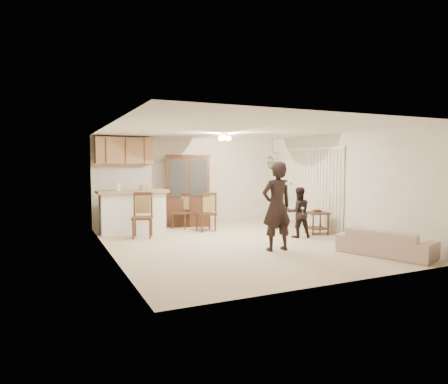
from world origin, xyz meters
name	(u,v)px	position (x,y,z in m)	size (l,w,h in m)	color
floor	(239,243)	(0.00, 0.00, 0.00)	(6.50, 6.50, 0.00)	beige
ceiling	(239,129)	(0.00, 0.00, 2.50)	(5.50, 6.50, 0.02)	silver
wall_back	(189,181)	(0.00, 3.25, 1.25)	(5.50, 0.02, 2.50)	beige
wall_front	(339,199)	(0.00, -3.25, 1.25)	(5.50, 0.02, 2.50)	beige
wall_left	(110,190)	(-2.75, 0.00, 1.25)	(0.02, 6.50, 2.50)	beige
wall_right	(338,184)	(2.75, 0.00, 1.25)	(0.02, 6.50, 2.50)	beige
breakfast_bar	(133,213)	(-1.85, 2.35, 0.50)	(1.60, 0.55, 1.00)	white
bar_top	(132,191)	(-1.85, 2.35, 1.05)	(1.75, 0.70, 0.08)	tan
upper_cabinets	(124,151)	(-1.90, 3.07, 2.10)	(1.50, 0.34, 0.70)	olive
vertical_blinds	(314,188)	(2.71, 0.90, 1.10)	(0.06, 2.30, 2.10)	beige
ceiling_fixture	(225,137)	(0.20, 1.20, 2.40)	(0.36, 0.36, 0.20)	beige
hanging_plant	(272,160)	(2.30, 2.40, 1.85)	(0.43, 0.37, 0.48)	#285E25
plant_cord	(272,149)	(2.30, 2.40, 2.17)	(0.01, 0.01, 0.65)	black
sofa	(386,237)	(2.03, -2.21, 0.37)	(1.87, 0.73, 0.73)	beige
adult	(277,206)	(0.37, -0.97, 0.90)	(0.66, 0.43, 1.80)	black
child	(299,209)	(1.60, 0.04, 0.68)	(0.66, 0.51, 1.35)	black
china_hutch	(188,191)	(-0.19, 2.78, 0.99)	(1.36, 0.88, 2.00)	#3D2016
side_table	(317,223)	(2.28, 0.21, 0.29)	(0.58, 0.58, 0.61)	#3D2016
chair_bar	(142,225)	(-1.79, 1.55, 0.30)	(0.60, 0.60, 1.07)	#3D2016
chair_hutch_left	(181,218)	(-0.51, 2.47, 0.27)	(0.59, 0.59, 0.94)	#3D2016
chair_hutch_right	(206,220)	(-0.07, 1.79, 0.29)	(0.46, 0.46, 1.01)	#3D2016
controller_adult	(289,184)	(0.36, -1.39, 1.38)	(0.05, 0.16, 0.05)	white
controller_child	(303,208)	(1.53, -0.23, 0.74)	(0.03, 0.10, 0.03)	white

